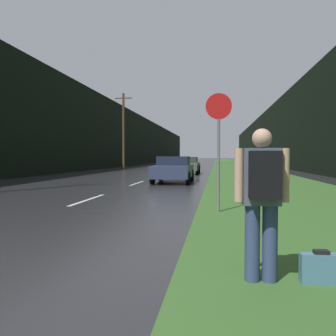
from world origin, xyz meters
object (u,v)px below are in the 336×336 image
(hitchhiker_with_backpack, at_px, (262,195))
(suitcase, at_px, (321,269))
(stop_sign, at_px, (219,141))
(car_passing_far, at_px, (188,165))
(car_passing_near, at_px, (173,169))

(hitchhiker_with_backpack, bearing_deg, suitcase, 1.49)
(stop_sign, xyz_separation_m, car_passing_far, (-2.31, 19.18, -1.05))
(hitchhiker_with_backpack, xyz_separation_m, suitcase, (0.62, 0.04, -0.79))
(stop_sign, distance_m, suitcase, 5.18)
(suitcase, bearing_deg, car_passing_far, 95.42)
(suitcase, relative_size, car_passing_far, 0.10)
(car_passing_far, bearing_deg, suitcase, 97.98)
(suitcase, relative_size, car_passing_near, 0.10)
(stop_sign, height_order, car_passing_near, stop_sign)
(hitchhiker_with_backpack, xyz_separation_m, car_passing_far, (-2.74, 24.05, -0.26))
(stop_sign, xyz_separation_m, suitcase, (1.06, -4.82, -1.57))
(suitcase, distance_m, car_passing_near, 15.10)
(car_passing_far, bearing_deg, car_passing_near, 90.00)
(hitchhiker_with_backpack, xyz_separation_m, car_passing_near, (-2.74, 14.76, -0.26))
(hitchhiker_with_backpack, height_order, car_passing_near, hitchhiker_with_backpack)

